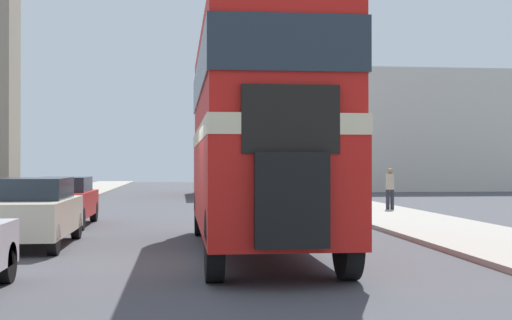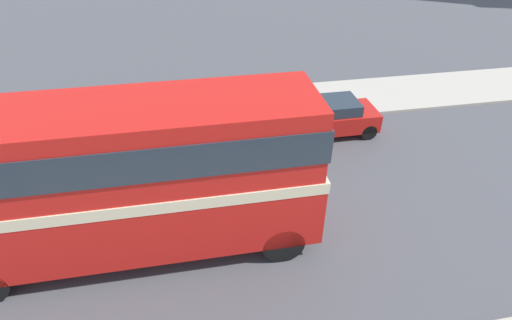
% 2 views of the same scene
% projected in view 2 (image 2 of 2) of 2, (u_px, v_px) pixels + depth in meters
% --- Properties ---
extents(ground_plane, '(120.00, 120.00, 0.00)m').
position_uv_depth(ground_plane, '(91.00, 227.00, 11.96)').
color(ground_plane, '#47474C').
extents(sidewalk_left, '(3.50, 120.00, 0.12)m').
position_uv_depth(sidewalk_left, '(115.00, 117.00, 17.35)').
color(sidewalk_left, '#A8A093').
rests_on(sidewalk_left, ground_plane).
extents(double_decker_bus, '(2.42, 9.54, 4.47)m').
position_uv_depth(double_decker_bus, '(131.00, 172.00, 9.77)').
color(double_decker_bus, red).
rests_on(double_decker_bus, ground_plane).
extents(car_parked_mid, '(1.74, 4.13, 1.53)m').
position_uv_depth(car_parked_mid, '(191.00, 131.00, 14.99)').
color(car_parked_mid, beige).
rests_on(car_parked_mid, ground_plane).
extents(car_parked_far, '(1.67, 4.04, 1.45)m').
position_uv_depth(car_parked_far, '(327.00, 117.00, 15.93)').
color(car_parked_far, red).
rests_on(car_parked_far, ground_plane).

